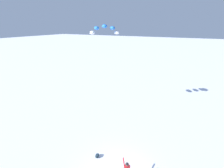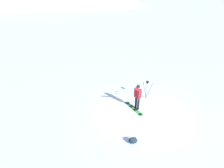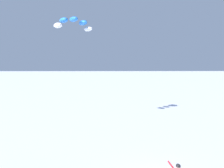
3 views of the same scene
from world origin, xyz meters
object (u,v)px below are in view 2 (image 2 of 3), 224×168
(snowboard, at_px, (134,108))
(ski_poles, at_px, (139,92))
(snowboarder, at_px, (138,94))
(gear_bag_large, at_px, (133,140))
(camera_tripod, at_px, (147,86))

(snowboard, distance_m, ski_poles, 1.14)
(snowboarder, height_order, snowboard, snowboarder)
(snowboarder, height_order, gear_bag_large, snowboarder)
(snowboarder, distance_m, gear_bag_large, 3.24)
(gear_bag_large, distance_m, camera_tripod, 4.62)
(gear_bag_large, xyz_separation_m, ski_poles, (-3.77, 0.92, 0.63))
(camera_tripod, relative_size, ski_poles, 1.12)
(snowboard, bearing_deg, gear_bag_large, -9.58)
(gear_bag_large, relative_size, ski_poles, 0.40)
(gear_bag_large, bearing_deg, ski_poles, 166.31)
(camera_tripod, distance_m, ski_poles, 0.84)
(camera_tripod, bearing_deg, snowboarder, -35.35)
(camera_tripod, bearing_deg, gear_bag_large, -20.41)
(gear_bag_large, height_order, ski_poles, ski_poles)
(snowboarder, relative_size, ski_poles, 1.48)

